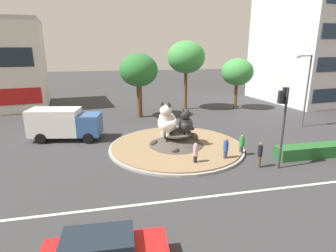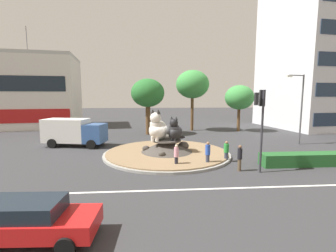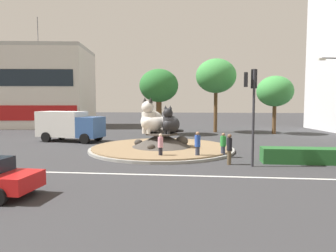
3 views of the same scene
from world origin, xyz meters
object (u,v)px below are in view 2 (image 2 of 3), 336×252
Objects in this scene: shophouse_block at (10,92)px; broadleaf_tree_behind_island at (239,98)px; streetlight_arm at (300,104)px; pedestrian_green_shirt at (226,151)px; pedestrian_black_shirt at (240,157)px; delivery_box_truck at (74,131)px; second_tree_near_tower at (148,93)px; pedestrian_blue_shirt at (208,153)px; third_tree_left at (192,85)px; cat_statue_black at (175,131)px; traffic_light_mast at (261,113)px; sedan_on_far_lane at (29,220)px; office_tower at (331,41)px; cat_statue_white at (158,129)px; pedestrian_pink_shirt at (176,155)px.

broadleaf_tree_behind_island is (34.68, -6.71, -0.90)m from shophouse_block.
pedestrian_green_shirt is at bearing 18.16° from streetlight_arm.
pedestrian_black_shirt is 16.33m from delivery_box_truck.
shophouse_block is at bearing 158.44° from second_tree_near_tower.
third_tree_left is at bearing -139.22° from pedestrian_blue_shirt.
third_tree_left is at bearing 26.04° from second_tree_near_tower.
pedestrian_black_shirt is 1.10× the size of pedestrian_green_shirt.
cat_statue_black is 15.46m from third_tree_left.
shophouse_block reaches higher than traffic_light_mast.
delivery_box_truck is at bearing 104.99° from sedan_on_far_lane.
streetlight_arm is (9.23, -10.74, -2.47)m from third_tree_left.
cat_statue_white is at bearing -156.17° from office_tower.
broadleaf_tree_behind_island is at bearing 158.06° from pedestrian_black_shirt.
cat_statue_white is 1.49m from cat_statue_black.
cat_statue_black is 0.08× the size of office_tower.
cat_statue_white is 9.31m from delivery_box_truck.
office_tower is 21.09m from streetlight_arm.
office_tower is 3.12× the size of third_tree_left.
pedestrian_blue_shirt is (3.48, -3.46, -1.33)m from cat_statue_white.
sedan_on_far_lane is (-8.35, -8.35, -0.15)m from pedestrian_blue_shirt.
sedan_on_far_lane is at bearing 0.43° from cat_statue_white.
shophouse_block reaches higher than cat_statue_black.
pedestrian_black_shirt is at bearing 61.60° from cat_statue_black.
traffic_light_mast is at bearing 108.05° from pedestrian_blue_shirt.
broadleaf_tree_behind_island reaches higher than cat_statue_white.
pedestrian_green_shirt is at bearing -46.49° from shophouse_block.
cat_statue_white is at bearing -48.71° from shophouse_block.
second_tree_near_tower is (-0.92, 10.89, 3.08)m from cat_statue_white.
third_tree_left is 4.94× the size of pedestrian_blue_shirt.
third_tree_left is at bearing 179.82° from office_tower.
pedestrian_green_shirt is at bearing 145.84° from pedestrian_pink_shirt.
third_tree_left is (6.38, 3.12, 1.30)m from second_tree_near_tower.
office_tower is 18.65m from broadleaf_tree_behind_island.
cat_statue_white reaches higher than pedestrian_green_shirt.
cat_statue_black is 33.48m from office_tower.
pedestrian_green_shirt is (6.06, -13.48, -4.50)m from second_tree_near_tower.
traffic_light_mast reaches higher than pedestrian_pink_shirt.
third_tree_left is (28.18, -5.50, 0.95)m from shophouse_block.
shophouse_block reaches higher than cat_statue_white.
cat_statue_white is at bearing 70.48° from sedan_on_far_lane.
pedestrian_blue_shirt is (26.20, -22.96, -4.75)m from shophouse_block.
shophouse_block reaches higher than streetlight_arm.
pedestrian_pink_shirt is at bearing -52.26° from shophouse_block.
shophouse_block is at bearing 54.81° from traffic_light_mast.
second_tree_near_tower is 15.45m from pedestrian_green_shirt.
second_tree_near_tower is 15.42m from pedestrian_pink_shirt.
shophouse_block is at bearing -132.30° from pedestrian_black_shirt.
sedan_on_far_lane is 16.35m from delivery_box_truck.
pedestrian_blue_shirt is at bearing -72.95° from second_tree_near_tower.
cat_statue_white is 1.66× the size of pedestrian_green_shirt.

